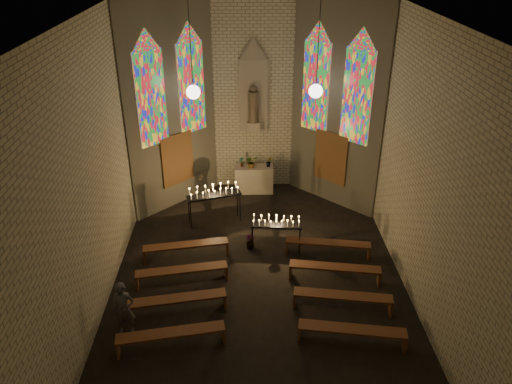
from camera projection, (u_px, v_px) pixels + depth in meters
floor at (259, 283)px, 13.80m from camera, size 12.00×12.00×0.00m
room at (255, 114)px, 15.03m from camera, size 8.22×12.43×7.00m
altar at (254, 179)px, 18.37m from camera, size 1.40×0.60×1.00m
flower_vase_left at (242, 162)px, 18.09m from camera, size 0.22×0.19×0.36m
flower_vase_center at (251, 162)px, 17.98m from camera, size 0.51×0.49×0.45m
flower_vase_right at (269, 162)px, 18.07m from camera, size 0.25×0.22×0.39m
aisle_flower_pot at (250, 242)px, 15.18m from camera, size 0.28×0.28×0.47m
votive_stand_left at (214, 193)px, 16.13m from camera, size 1.81×0.89×1.29m
votive_stand_right at (276, 223)px, 14.77m from camera, size 1.55×0.50×1.12m
pew_left_0 at (186, 247)px, 14.68m from camera, size 2.52×0.74×0.48m
pew_right_0 at (328, 244)px, 14.78m from camera, size 2.52×0.74×0.48m
pew_left_1 at (182, 271)px, 13.62m from camera, size 2.52×0.74×0.48m
pew_right_1 at (335, 269)px, 13.72m from camera, size 2.52×0.74×0.48m
pew_left_2 at (177, 300)px, 12.56m from camera, size 2.52×0.74×0.48m
pew_right_2 at (343, 297)px, 12.66m from camera, size 2.52×0.74×0.48m
pew_left_3 at (171, 335)px, 11.50m from camera, size 2.52×0.74×0.48m
pew_right_3 at (352, 331)px, 11.60m from camera, size 2.52×0.74×0.48m
visitor at (124, 309)px, 11.76m from camera, size 0.55×0.37×1.46m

